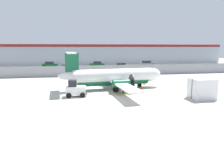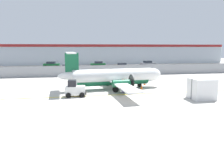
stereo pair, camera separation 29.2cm
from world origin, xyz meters
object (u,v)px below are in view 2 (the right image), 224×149
(baggage_tug, at_px, (75,89))
(ground_crew_worker, at_px, (123,85))
(parked_car_4, at_px, (148,64))
(traffic_cone_near_right, at_px, (142,87))
(commuter_airplane, at_px, (115,77))
(parked_car_1, at_px, (67,68))
(parked_car_0, at_px, (51,64))
(parked_car_3, at_px, (122,66))
(parked_car_2, at_px, (98,64))
(traffic_cone_near_left, at_px, (145,83))
(cargo_container, at_px, (202,89))

(baggage_tug, relative_size, ground_crew_worker, 1.40)
(parked_car_4, bearing_deg, traffic_cone_near_right, -116.05)
(commuter_airplane, distance_m, parked_car_1, 21.15)
(traffic_cone_near_right, bearing_deg, parked_car_0, 116.60)
(parked_car_3, bearing_deg, parked_car_4, 43.33)
(parked_car_2, distance_m, parked_car_4, 14.45)
(parked_car_3, bearing_deg, parked_car_2, 136.36)
(traffic_cone_near_left, relative_size, traffic_cone_near_right, 1.00)
(traffic_cone_near_left, bearing_deg, parked_car_4, 69.43)
(traffic_cone_near_right, height_order, parked_car_1, parked_car_1)
(parked_car_4, bearing_deg, parked_car_3, -148.92)
(baggage_tug, relative_size, cargo_container, 0.98)
(traffic_cone_near_right, relative_size, parked_car_1, 0.15)
(commuter_airplane, relative_size, parked_car_2, 3.74)
(traffic_cone_near_right, distance_m, parked_car_1, 23.26)
(commuter_airplane, bearing_deg, parked_car_1, 105.06)
(traffic_cone_near_left, relative_size, parked_car_4, 0.15)
(parked_car_4, bearing_deg, parked_car_2, 174.49)
(cargo_container, relative_size, traffic_cone_near_left, 3.81)
(traffic_cone_near_right, height_order, parked_car_4, parked_car_4)
(baggage_tug, bearing_deg, parked_car_3, 69.40)
(parked_car_3, bearing_deg, ground_crew_worker, -95.03)
(traffic_cone_near_right, bearing_deg, parked_car_1, 117.74)
(baggage_tug, height_order, parked_car_2, baggage_tug)
(parked_car_0, bearing_deg, ground_crew_worker, -64.30)
(ground_crew_worker, distance_m, parked_car_1, 23.81)
(parked_car_0, relative_size, parked_car_2, 1.01)
(parked_car_1, bearing_deg, parked_car_0, -64.39)
(commuter_airplane, height_order, parked_car_0, commuter_airplane)
(baggage_tug, xyz_separation_m, traffic_cone_near_right, (8.74, 2.72, -0.54))
(cargo_container, relative_size, traffic_cone_near_right, 3.81)
(traffic_cone_near_right, xyz_separation_m, parked_car_4, (11.51, 29.81, 0.58))
(parked_car_1, height_order, parked_car_2, same)
(commuter_airplane, bearing_deg, parked_car_0, 106.49)
(baggage_tug, xyz_separation_m, parked_car_2, (5.80, 32.67, 0.04))
(traffic_cone_near_left, xyz_separation_m, traffic_cone_near_right, (-1.36, -2.77, 0.00))
(parked_car_2, bearing_deg, parked_car_0, -1.78)
(baggage_tug, relative_size, parked_car_0, 0.55)
(parked_car_3, distance_m, parked_car_4, 11.15)
(baggage_tug, distance_m, traffic_cone_near_right, 9.17)
(parked_car_1, bearing_deg, traffic_cone_near_right, 119.03)
(commuter_airplane, height_order, ground_crew_worker, commuter_airplane)
(parked_car_1, bearing_deg, commuter_airplane, 111.59)
(ground_crew_worker, bearing_deg, parked_car_3, -22.98)
(commuter_airplane, bearing_deg, traffic_cone_near_left, 17.38)
(parked_car_3, bearing_deg, commuter_airplane, -97.57)
(parked_car_3, bearing_deg, baggage_tug, -106.07)
(commuter_airplane, relative_size, parked_car_3, 3.67)
(parked_car_2, bearing_deg, parked_car_3, 132.91)
(parked_car_0, bearing_deg, parked_car_2, -0.79)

